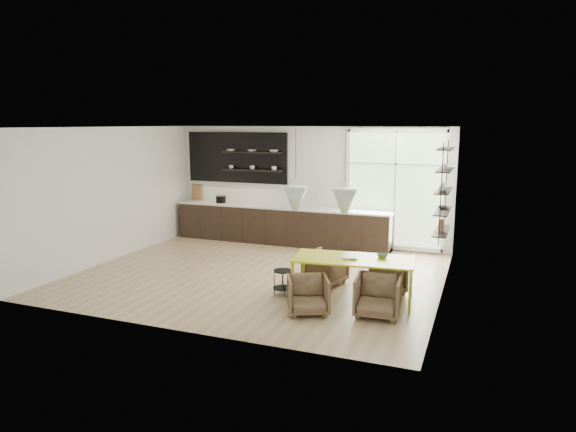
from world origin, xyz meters
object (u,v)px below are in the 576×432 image
object	(u,v)px
armchair_back_right	(388,274)
armchair_front_right	(378,296)
dining_table	(353,261)
wire_stool	(283,279)
armchair_front_left	(308,295)
armchair_back_left	(326,268)

from	to	relation	value
armchair_back_right	armchair_front_right	xyz separation A→B (m)	(0.08, -1.31, 0.02)
dining_table	armchair_front_right	xyz separation A→B (m)	(0.55, -0.60, -0.36)
armchair_front_right	wire_stool	world-z (taller)	armchair_front_right
armchair_front_right	armchair_front_left	bearing A→B (deg)	-170.31
dining_table	armchair_front_right	distance (m)	0.89
armchair_front_left	armchair_front_right	bearing A→B (deg)	-10.90
dining_table	wire_stool	size ratio (longest dim) A/B	4.67
armchair_front_right	armchair_back_left	bearing A→B (deg)	129.49
armchair_back_right	armchair_front_right	bearing A→B (deg)	77.48
armchair_back_right	wire_stool	distance (m)	1.90
wire_stool	armchair_back_left	bearing A→B (deg)	60.03
wire_stool	armchair_front_left	bearing A→B (deg)	-44.27
armchair_back_left	wire_stool	distance (m)	1.02
armchair_back_right	armchair_back_left	bearing A→B (deg)	-15.09
armchair_back_right	armchair_front_left	xyz separation A→B (m)	(-0.98, -1.58, -0.01)
armchair_front_left	armchair_front_right	world-z (taller)	armchair_front_right
armchair_back_left	wire_stool	bearing A→B (deg)	75.34
armchair_front_left	armchair_back_right	bearing A→B (deg)	33.21
dining_table	armchair_back_left	world-z (taller)	dining_table
armchair_front_right	dining_table	bearing A→B (deg)	128.04
armchair_front_right	wire_stool	distance (m)	1.80
armchair_front_left	wire_stool	distance (m)	0.97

